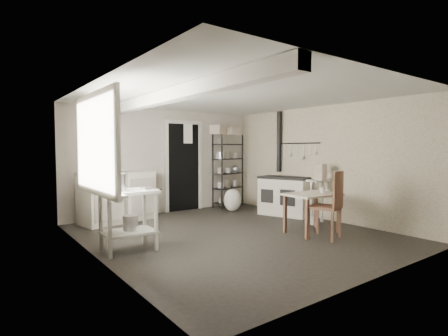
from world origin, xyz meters
TOP-DOWN VIEW (x-y plane):
  - floor at (0.00, 0.00)m, footprint 5.00×5.00m
  - ceiling at (0.00, 0.00)m, footprint 5.00×5.00m
  - wall_back at (0.00, 2.50)m, footprint 4.50×0.02m
  - wall_front at (0.00, -2.50)m, footprint 4.50×0.02m
  - wall_left at (-2.25, 0.00)m, footprint 0.02×5.00m
  - wall_right at (2.25, 0.00)m, footprint 0.02×5.00m
  - window at (-2.22, 0.20)m, footprint 0.12×1.76m
  - doorway at (0.45, 2.47)m, footprint 0.96×0.10m
  - ceiling_beam at (-1.20, 0.00)m, footprint 0.18×5.00m
  - wallpaper_panel at (2.24, 0.00)m, footprint 0.01×5.00m
  - utensil_rail at (2.19, 0.60)m, footprint 0.06×1.20m
  - prep_table at (-1.79, 0.13)m, footprint 0.77×0.56m
  - stockpot at (-1.97, 0.16)m, footprint 0.30×0.30m
  - saucepan at (-1.56, 0.03)m, footprint 0.17×0.17m
  - bucket at (-1.76, 0.12)m, footprint 0.24×0.24m
  - base_cabinets at (-1.22, 2.18)m, footprint 1.59×0.93m
  - mixing_bowl at (-1.15, 2.11)m, footprint 0.33×0.33m
  - counter_cup at (-1.51, 2.04)m, footprint 0.14×0.14m
  - shelf_rack at (1.59, 2.28)m, footprint 0.90×0.51m
  - shelf_jar at (1.27, 2.27)m, footprint 0.10×0.10m
  - storage_box_a at (1.32, 2.32)m, footprint 0.41×0.38m
  - storage_box_b at (1.72, 2.23)m, footprint 0.28×0.26m
  - stove at (1.92, 0.68)m, footprint 0.90×1.19m
  - stovepipe at (2.17, 1.11)m, footprint 0.12×0.12m
  - side_ledge at (1.95, -0.26)m, footprint 0.58×0.37m
  - oats_box at (1.84, -0.30)m, footprint 0.15×0.22m
  - work_table at (1.12, -0.71)m, footprint 0.92×0.67m
  - table_cup at (1.32, -0.76)m, footprint 0.12×0.12m
  - chair at (1.00, -1.06)m, footprint 0.57×0.58m
  - flour_sack at (1.29, 1.72)m, footprint 0.54×0.50m
  - floor_crock at (1.66, -0.30)m, footprint 0.15×0.15m

SIDE VIEW (x-z plane):
  - floor at x=0.00m, z-range 0.00..0.00m
  - floor_crock at x=1.66m, z-range -0.01..0.16m
  - flour_sack at x=1.29m, z-range -0.02..0.50m
  - work_table at x=1.12m, z-range 0.04..0.72m
  - bucket at x=-1.76m, z-range 0.27..0.50m
  - prep_table at x=-1.79m, z-range -0.03..0.83m
  - side_ledge at x=1.95m, z-range 0.01..0.85m
  - stove at x=1.92m, z-range 0.03..0.85m
  - base_cabinets at x=-1.22m, z-range -0.03..0.95m
  - chair at x=1.00m, z-range -0.05..1.02m
  - table_cup at x=1.32m, z-range 0.76..0.85m
  - saucepan at x=-1.56m, z-range 0.80..0.90m
  - stockpot at x=-1.97m, z-range 0.79..1.09m
  - shelf_rack at x=1.59m, z-range 0.06..1.84m
  - mixing_bowl at x=-1.15m, z-range 0.92..0.99m
  - counter_cup at x=-1.51m, z-range 0.92..1.01m
  - doorway at x=0.45m, z-range -0.04..2.04m
  - oats_box at x=1.84m, z-range 0.85..1.17m
  - wall_back at x=0.00m, z-range 0.00..2.30m
  - wall_front at x=0.00m, z-range 0.00..2.30m
  - wall_left at x=-2.25m, z-range 0.00..2.30m
  - wall_right at x=2.25m, z-range 0.00..2.30m
  - wallpaper_panel at x=2.24m, z-range 0.00..2.30m
  - shelf_jar at x=1.27m, z-range 1.27..1.46m
  - window at x=-2.22m, z-range 0.86..2.14m
  - utensil_rail at x=2.19m, z-range 1.33..1.77m
  - stovepipe at x=2.17m, z-range 0.87..2.31m
  - storage_box_b at x=1.72m, z-range 1.90..2.08m
  - storage_box_a at x=1.32m, z-range 1.90..2.12m
  - ceiling_beam at x=-1.20m, z-range 2.11..2.29m
  - ceiling at x=0.00m, z-range 2.30..2.30m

